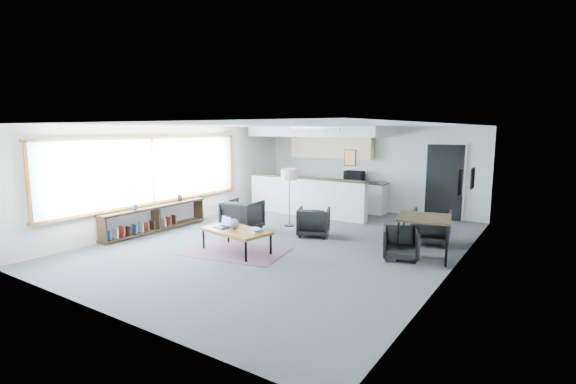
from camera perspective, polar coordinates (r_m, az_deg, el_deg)
The scene contains 21 objects.
room at distance 9.21m, azimuth 0.14°, elevation 1.01°, with size 7.02×9.02×2.62m.
window at distance 10.87m, azimuth -18.04°, elevation 2.57°, with size 0.10×5.95×1.66m.
console at distance 10.82m, azimuth -17.84°, elevation -3.50°, with size 0.35×3.00×0.80m.
kitchenette at distance 12.98m, azimuth 4.72°, elevation 3.52°, with size 4.20×1.96×2.60m.
doorway at distance 12.43m, azimuth 20.62°, elevation 1.38°, with size 1.10×0.12×2.15m.
track_light at distance 11.31m, azimuth 3.81°, elevation 8.63°, with size 1.60×0.07×0.15m.
wall_art_lower at distance 8.23m, azimuth 22.41°, elevation 1.22°, with size 0.03×0.38×0.48m.
wall_art_upper at distance 9.51m, azimuth 23.92°, elevation 1.73°, with size 0.03×0.34×0.44m.
kilim_rug at distance 8.78m, azimuth -7.05°, elevation -8.07°, with size 2.23×1.73×0.01m.
coffee_table at distance 8.67m, azimuth -7.11°, elevation -5.33°, with size 1.55×1.00×0.47m.
laptop at distance 8.88m, azimuth -8.74°, elevation -4.36°, with size 0.37×0.32×0.23m.
ceramic_pot at distance 8.65m, azimuth -7.40°, elevation -4.37°, with size 0.22×0.22×0.22m.
book_stack at distance 8.38m, azimuth -4.37°, elevation -5.26°, with size 0.33×0.30×0.08m.
coaster at distance 8.41m, azimuth -7.27°, elevation -5.50°, with size 0.12×0.12×0.01m.
armchair_left at distance 10.42m, azimuth -6.24°, elevation -3.00°, with size 0.84×0.78×0.86m, color black.
armchair_right at distance 9.93m, azimuth 3.52°, elevation -3.88°, with size 0.73×0.68×0.75m, color black.
floor_lamp at distance 10.77m, azimuth 0.19°, elevation 2.14°, with size 0.54×0.54×1.50m.
dining_table at distance 8.57m, azimuth 18.16°, elevation -3.72°, with size 1.15×1.15×0.82m.
dining_chair_near at distance 8.47m, azimuth 15.14°, elevation -6.91°, with size 0.57×0.53×0.58m, color black.
dining_chair_far at distance 9.80m, azimuth 18.97°, elevation -4.65°, with size 0.68×0.64×0.70m, color black.
microwave at distance 13.01m, azimuth 9.02°, elevation 2.32°, with size 0.57×0.31×0.38m, color black.
Camera 1 is at (5.01, -7.63, 2.51)m, focal length 26.00 mm.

